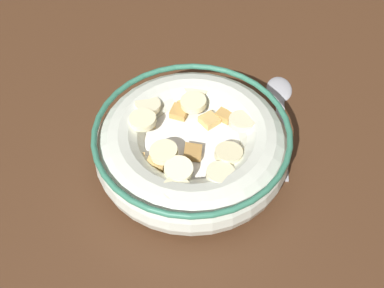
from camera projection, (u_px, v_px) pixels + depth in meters
ground_plane at (192, 168)px, 52.40cm from camera, size 136.24×136.24×2.00cm
cereal_bowl at (192, 145)px, 49.46cm from camera, size 19.58×19.58×5.33cm
spoon at (280, 100)px, 56.90cm from camera, size 9.48×14.49×0.80cm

